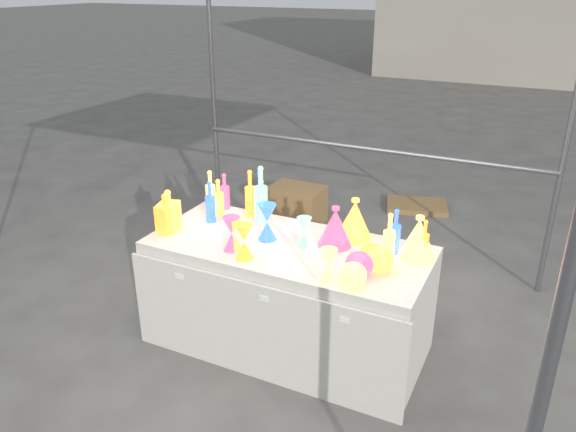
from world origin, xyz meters
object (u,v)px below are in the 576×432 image
at_px(bottle_0, 219,198).
at_px(decanter_0, 169,210).
at_px(cardboard_box_closed, 297,205).
at_px(hourglass_0, 244,242).
at_px(globe_0, 379,260).
at_px(display_table, 287,296).

height_order(bottle_0, decanter_0, decanter_0).
relative_size(cardboard_box_closed, hourglass_0, 2.38).
height_order(cardboard_box_closed, globe_0, globe_0).
xyz_separation_m(decanter_0, hourglass_0, (0.66, -0.14, -0.03)).
bearing_deg(cardboard_box_closed, bottle_0, -82.67).
distance_m(cardboard_box_closed, hourglass_0, 2.36).
bearing_deg(bottle_0, hourglass_0, -45.01).
bearing_deg(display_table, globe_0, -6.17).
bearing_deg(bottle_0, cardboard_box_closed, 95.86).
bearing_deg(cardboard_box_closed, hourglass_0, -71.49).
relative_size(cardboard_box_closed, decanter_0, 1.83).
xyz_separation_m(cardboard_box_closed, decanter_0, (0.01, -2.03, 0.70)).
distance_m(decanter_0, hourglass_0, 0.67).
distance_m(display_table, cardboard_box_closed, 2.07).
bearing_deg(globe_0, display_table, 173.83).
height_order(hourglass_0, globe_0, hourglass_0).
distance_m(cardboard_box_closed, bottle_0, 1.82).
bearing_deg(bottle_0, decanter_0, -114.93).
relative_size(cardboard_box_closed, globe_0, 3.13).
bearing_deg(decanter_0, globe_0, -11.09).
xyz_separation_m(bottle_0, globe_0, (1.27, -0.29, -0.07)).
xyz_separation_m(display_table, cardboard_box_closed, (-0.82, 1.89, -0.18)).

